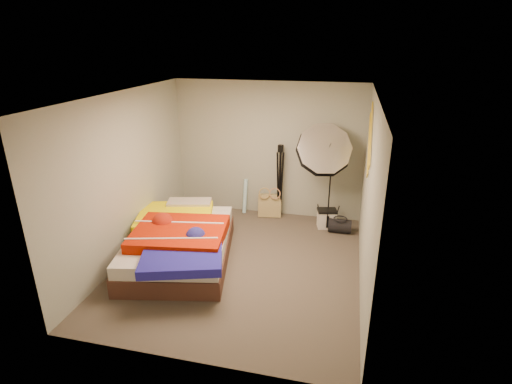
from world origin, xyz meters
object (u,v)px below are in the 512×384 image
(wrapping_roll, at_px, (245,196))
(camera_tripod, at_px, (280,177))
(duffel_bag, at_px, (340,226))
(photo_umbrella, at_px, (324,151))
(camera_case, at_px, (327,219))
(bed, at_px, (180,242))
(tote_bag, at_px, (270,205))

(wrapping_roll, bearing_deg, camera_tripod, -5.77)
(duffel_bag, bearing_deg, camera_tripod, 160.69)
(photo_umbrella, bearing_deg, duffel_bag, -17.24)
(camera_case, height_order, photo_umbrella, photo_umbrella)
(camera_tripod, bearing_deg, duffel_bag, -19.39)
(photo_umbrella, relative_size, camera_tripod, 1.41)
(wrapping_roll, height_order, camera_tripod, camera_tripod)
(bed, bearing_deg, camera_case, 38.45)
(wrapping_roll, height_order, duffel_bag, wrapping_roll)
(tote_bag, bearing_deg, bed, -126.34)
(wrapping_roll, xyz_separation_m, bed, (-0.50, -1.99, -0.02))
(bed, bearing_deg, duffel_bag, 32.93)
(tote_bag, bearing_deg, camera_tripod, -4.64)
(duffel_bag, xyz_separation_m, bed, (-2.34, -1.51, 0.19))
(wrapping_roll, relative_size, duffel_bag, 1.69)
(camera_case, distance_m, photo_umbrella, 1.27)
(photo_umbrella, bearing_deg, bed, -140.43)
(wrapping_roll, distance_m, photo_umbrella, 1.87)
(camera_case, bearing_deg, wrapping_roll, 155.53)
(tote_bag, height_order, photo_umbrella, photo_umbrella)
(bed, height_order, camera_tripod, camera_tripod)
(bed, bearing_deg, photo_umbrella, 39.57)
(camera_case, distance_m, duffel_bag, 0.29)
(bed, height_order, photo_umbrella, photo_umbrella)
(camera_case, height_order, duffel_bag, camera_case)
(duffel_bag, bearing_deg, photo_umbrella, 162.84)
(photo_umbrella, bearing_deg, camera_tripod, 159.62)
(bed, xyz_separation_m, camera_tripod, (1.19, 1.92, 0.50))
(wrapping_roll, relative_size, camera_tripod, 0.47)
(bed, bearing_deg, wrapping_roll, 75.93)
(photo_umbrella, distance_m, camera_tripod, 1.04)
(tote_bag, relative_size, duffel_bag, 1.11)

